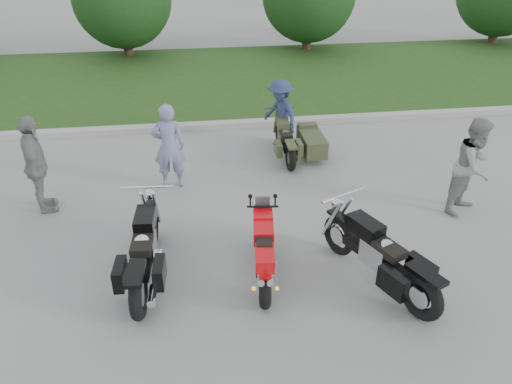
{
  "coord_description": "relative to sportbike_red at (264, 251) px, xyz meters",
  "views": [
    {
      "loc": [
        -0.76,
        -6.35,
        5.05
      ],
      "look_at": [
        0.26,
        1.05,
        0.8
      ],
      "focal_mm": 35.0,
      "sensor_mm": 36.0,
      "label": 1
    }
  ],
  "objects": [
    {
      "name": "person_grey",
      "position": [
        4.13,
        1.52,
        0.41
      ],
      "size": [
        1.14,
        1.1,
        1.86
      ],
      "primitive_type": "imported",
      "rotation": [
        0.0,
        0.0,
        0.63
      ],
      "color": "gray",
      "rests_on": "ground"
    },
    {
      "name": "grass_strip",
      "position": [
        -0.19,
        10.43,
        -0.45
      ],
      "size": [
        60.0,
        8.0,
        0.14
      ],
      "primitive_type": "cube",
      "color": "#375A1E",
      "rests_on": "ground"
    },
    {
      "name": "person_denim",
      "position": [
        1.13,
        4.9,
        0.31
      ],
      "size": [
        1.05,
        1.23,
        1.66
      ],
      "primitive_type": "imported",
      "rotation": [
        0.0,
        0.0,
        -1.08
      ],
      "color": "navy",
      "rests_on": "ground"
    },
    {
      "name": "sportbike_red",
      "position": [
        0.0,
        0.0,
        0.0
      ],
      "size": [
        0.45,
        1.86,
        0.88
      ],
      "rotation": [
        0.0,
        0.0,
        -0.12
      ],
      "color": "black",
      "rests_on": "ground"
    },
    {
      "name": "cruiser_sidecar",
      "position": [
        1.5,
        4.24,
        -0.15
      ],
      "size": [
        1.03,
        2.05,
        0.79
      ],
      "rotation": [
        0.0,
        0.0,
        -0.0
      ],
      "color": "black",
      "rests_on": "ground"
    },
    {
      "name": "person_back",
      "position": [
        -3.84,
        2.6,
        0.43
      ],
      "size": [
        0.71,
        1.19,
        1.9
      ],
      "primitive_type": "imported",
      "rotation": [
        0.0,
        0.0,
        1.8
      ],
      "color": "gray",
      "rests_on": "ground"
    },
    {
      "name": "cruiser_right",
      "position": [
        1.74,
        -0.41,
        -0.03
      ],
      "size": [
        1.18,
        2.34,
        0.96
      ],
      "rotation": [
        0.0,
        0.0,
        0.42
      ],
      "color": "black",
      "rests_on": "ground"
    },
    {
      "name": "cruiser_left",
      "position": [
        -1.8,
        0.21,
        -0.03
      ],
      "size": [
        0.45,
        2.47,
        0.95
      ],
      "rotation": [
        0.0,
        0.0,
        -0.07
      ],
      "color": "black",
      "rests_on": "ground"
    },
    {
      "name": "ground",
      "position": [
        -0.19,
        0.28,
        -0.52
      ],
      "size": [
        80.0,
        80.0,
        0.0
      ],
      "primitive_type": "plane",
      "color": "#979792",
      "rests_on": "ground"
    },
    {
      "name": "person_stripe",
      "position": [
        -1.44,
        3.24,
        0.38
      ],
      "size": [
        0.65,
        0.43,
        1.79
      ],
      "primitive_type": "imported",
      "rotation": [
        0.0,
        0.0,
        3.14
      ],
      "color": "#7879A3",
      "rests_on": "ground"
    },
    {
      "name": "curb",
      "position": [
        -0.19,
        6.28,
        -0.44
      ],
      "size": [
        60.0,
        0.3,
        0.15
      ],
      "primitive_type": "cube",
      "color": "#A09E97",
      "rests_on": "ground"
    }
  ]
}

